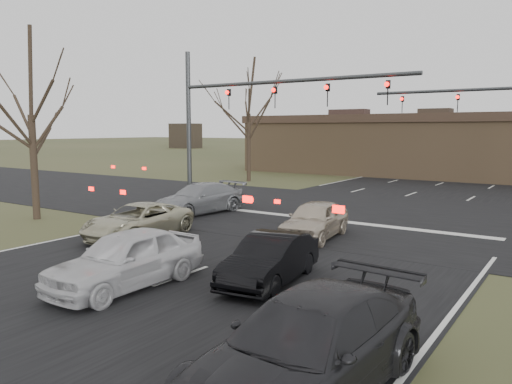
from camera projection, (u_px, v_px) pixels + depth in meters
ground at (91, 309)px, 11.26m from camera, size 360.00×360.00×0.00m
road_main at (500, 163)px, 60.66m from camera, size 14.00×300.00×0.02m
road_cross at (354, 215)px, 23.61m from camera, size 200.00×14.00×0.02m
building at (488, 146)px, 41.11m from camera, size 42.40×10.40×5.30m
mast_arm_near at (239, 108)px, 24.22m from camera, size 12.12×0.24×8.00m
tree_left_near at (29, 71)px, 21.74m from camera, size 5.10×5.10×8.50m
tree_left_far at (249, 86)px, 38.12m from camera, size 5.70×5.70×9.50m
car_silver_suv at (138, 221)px, 18.62m from camera, size 2.44×4.72×1.27m
car_white_sedan at (126, 259)px, 12.74m from camera, size 1.83×4.44×1.51m
car_black_hatch at (270, 259)px, 13.13m from camera, size 1.86×4.02×1.28m
car_charcoal_sedan at (308, 346)px, 7.58m from camera, size 2.48×5.33×1.51m
car_grey_ahead at (200, 198)px, 24.06m from camera, size 2.65×5.17×1.44m
car_silver_ahead at (315, 220)px, 18.50m from camera, size 2.13×4.28×1.40m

